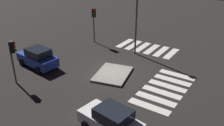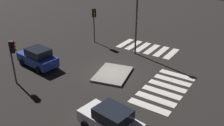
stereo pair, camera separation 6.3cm
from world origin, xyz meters
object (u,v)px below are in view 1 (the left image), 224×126
object	(u,v)px
car_white	(111,121)
traffic_light_west	(13,52)
traffic_island	(113,74)
car_blue	(38,58)
street_lamp	(137,6)
traffic_light_north	(94,17)

from	to	relation	value
car_white	traffic_light_west	distance (m)	10.14
traffic_island	traffic_light_west	bearing A→B (deg)	133.37
car_blue	traffic_light_west	world-z (taller)	traffic_light_west
traffic_island	car_blue	world-z (taller)	car_blue
car_white	traffic_island	bearing A→B (deg)	-49.98
car_white	street_lamp	distance (m)	13.33
traffic_island	traffic_light_west	world-z (taller)	traffic_light_west
car_blue	traffic_light_north	bearing A→B (deg)	-87.91
traffic_island	street_lamp	distance (m)	7.39
traffic_light_west	street_lamp	size ratio (longest dim) A/B	0.50
street_lamp	car_white	bearing A→B (deg)	-158.05
car_white	traffic_light_west	world-z (taller)	traffic_light_west
traffic_light_north	street_lamp	world-z (taller)	street_lamp
traffic_island	car_white	distance (m)	7.55
traffic_light_west	traffic_island	bearing A→B (deg)	-2.77
car_blue	traffic_light_north	size ratio (longest dim) A/B	1.09
traffic_light_north	car_blue	bearing A→B (deg)	-52.22
car_blue	car_white	bearing A→B (deg)	166.41
traffic_light_north	street_lamp	xyz separation A→B (m)	(-0.28, -5.63, 2.00)
traffic_island	car_blue	size ratio (longest dim) A/B	0.97
car_white	car_blue	xyz separation A→B (m)	(3.88, 10.91, 0.03)
traffic_light_west	car_blue	bearing A→B (deg)	61.45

